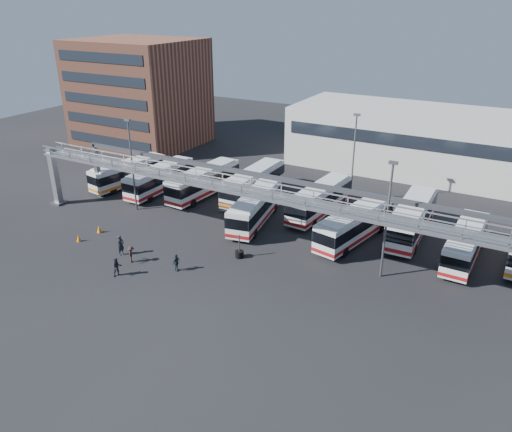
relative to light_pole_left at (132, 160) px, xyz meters
The scene contains 23 objects.
ground 18.78m from the light_pole_left, 26.57° to the right, with size 140.00×140.00×0.00m, color black.
gantry 16.14m from the light_pole_left, ahead, with size 51.40×5.15×7.10m.
apartment_building 28.52m from the light_pole_left, 129.29° to the left, with size 18.00×15.00×16.00m, color brown.
warehouse 41.07m from the light_pole_left, 46.97° to the left, with size 42.00×14.00×8.00m, color #9E9E99.
light_pole_left is the anchor object (origin of this frame).
light_pole_mid 28.02m from the light_pole_left, ahead, with size 0.70×0.35×10.21m.
light_pole_back 24.41m from the light_pole_left, 34.99° to the left, with size 0.70×0.35×10.21m.
bus_0 9.11m from the light_pole_left, 137.67° to the left, with size 4.02×10.57×3.13m.
bus_1 7.05m from the light_pole_left, 101.96° to the left, with size 2.47×10.51×3.19m.
bus_2 9.15m from the light_pole_left, 59.73° to the left, with size 3.26×11.25×3.38m.
bus_3 14.08m from the light_pole_left, 44.73° to the left, with size 2.69×11.27×3.42m.
bus_4 14.29m from the light_pole_left, 14.17° to the left, with size 4.36×11.06×3.28m.
bus_5 20.67m from the light_pole_left, 25.29° to the left, with size 3.44×11.11×3.32m.
bus_6 24.46m from the light_pole_left, 10.35° to the left, with size 4.67×11.08×3.28m.
bus_7 29.68m from the light_pole_left, 16.14° to the left, with size 2.90×11.63×3.52m.
bus_8 34.33m from the light_pole_left, ahead, with size 2.66×10.20×3.08m.
pedestrian_a 11.70m from the light_pole_left, 55.70° to the right, with size 0.70×0.46×1.93m, color black.
pedestrian_b 15.34m from the light_pole_left, 54.60° to the right, with size 0.81×0.63×1.68m, color #26202C.
pedestrian_c 13.23m from the light_pole_left, 50.37° to the right, with size 1.00×0.57×1.55m, color black.
pedestrian_d 15.83m from the light_pole_left, 35.32° to the right, with size 0.92×0.38×1.57m, color #18232B.
cone_left 10.35m from the light_pole_left, 86.97° to the right, with size 0.43×0.43×0.68m, color orange.
cone_right 8.36m from the light_pole_left, 83.42° to the right, with size 0.48×0.48×0.76m, color orange.
tire_stack 17.12m from the light_pole_left, 14.11° to the right, with size 0.80×0.80×2.27m.
Camera 1 is at (20.70, -30.28, 21.86)m, focal length 35.00 mm.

